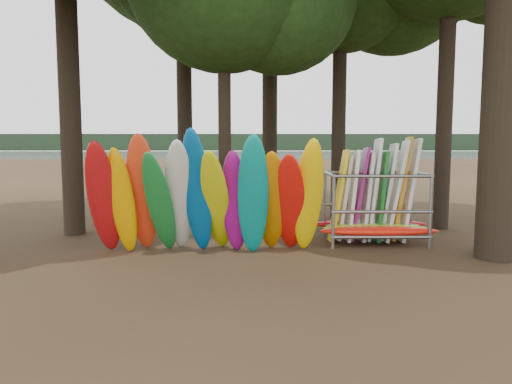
{
  "coord_description": "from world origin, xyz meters",
  "views": [
    {
      "loc": [
        -0.52,
        -11.51,
        2.79
      ],
      "look_at": [
        -0.44,
        1.5,
        1.4
      ],
      "focal_mm": 35.0,
      "sensor_mm": 36.0,
      "label": 1
    }
  ],
  "objects": [
    {
      "name": "kayak_row",
      "position": [
        -1.64,
        0.37,
        1.36
      ],
      "size": [
        5.71,
        2.08,
        3.19
      ],
      "color": "#B31013",
      "rests_on": "ground"
    },
    {
      "name": "storage_rack",
      "position": [
        2.75,
        1.73,
        0.93
      ],
      "size": [
        3.18,
        1.62,
        2.86
      ],
      "color": "gray",
      "rests_on": "ground"
    },
    {
      "name": "far_shore",
      "position": [
        0.0,
        110.0,
        2.0
      ],
      "size": [
        160.0,
        4.0,
        4.0
      ],
      "primitive_type": "cube",
      "color": "black",
      "rests_on": "ground"
    },
    {
      "name": "ground",
      "position": [
        0.0,
        0.0,
        0.0
      ],
      "size": [
        120.0,
        120.0,
        0.0
      ],
      "primitive_type": "plane",
      "color": "#47331E",
      "rests_on": "ground"
    },
    {
      "name": "lake",
      "position": [
        0.0,
        60.0,
        0.0
      ],
      "size": [
        160.0,
        160.0,
        0.0
      ],
      "primitive_type": "plane",
      "color": "gray",
      "rests_on": "ground"
    }
  ]
}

